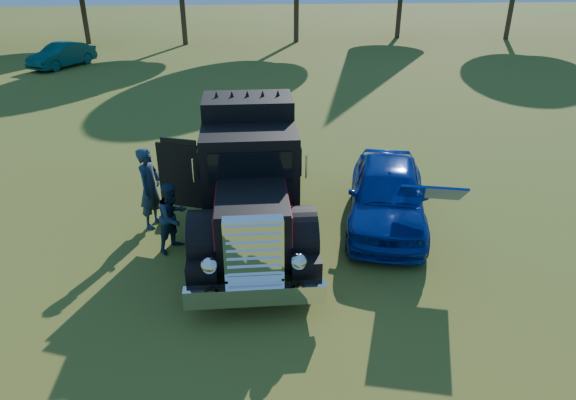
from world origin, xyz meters
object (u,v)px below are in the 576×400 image
at_px(diamond_t_truck, 250,181).
at_px(distant_teal_car, 62,55).
at_px(spectator_far, 173,217).
at_px(spectator_near, 150,188).
at_px(hotrod_coupe, 387,194).

xyz_separation_m(diamond_t_truck, distant_teal_car, (-10.37, 20.16, -0.61)).
distance_m(spectator_far, distant_teal_car, 22.57).
bearing_deg(spectator_far, distant_teal_car, 61.56).
bearing_deg(spectator_far, spectator_near, 68.14).
bearing_deg(spectator_far, hotrod_coupe, -41.87).
bearing_deg(distant_teal_car, spectator_far, -37.96).
relative_size(hotrod_coupe, distant_teal_car, 1.19).
distance_m(diamond_t_truck, distant_teal_car, 22.68).
bearing_deg(distant_teal_car, hotrod_coupe, -26.29).
xyz_separation_m(diamond_t_truck, spectator_far, (-1.71, -0.69, -0.49)).
distance_m(diamond_t_truck, spectator_far, 1.91).
xyz_separation_m(spectator_far, distant_teal_car, (-8.66, 20.84, -0.12)).
height_order(hotrod_coupe, distant_teal_car, hotrod_coupe).
distance_m(diamond_t_truck, spectator_near, 2.41).
bearing_deg(hotrod_coupe, spectator_near, 176.45).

